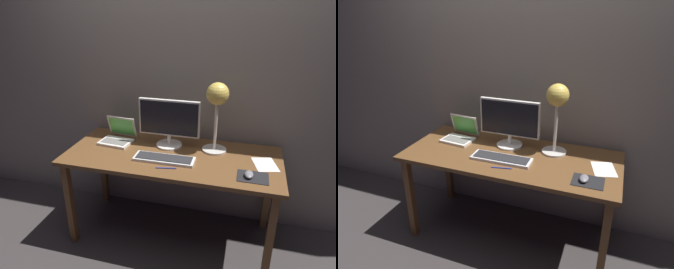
{
  "view_description": "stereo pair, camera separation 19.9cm",
  "coord_description": "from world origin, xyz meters",
  "views": [
    {
      "loc": [
        0.52,
        -2.0,
        1.77
      ],
      "look_at": [
        -0.02,
        -0.05,
        0.92
      ],
      "focal_mm": 32.81,
      "sensor_mm": 36.0,
      "label": 1
    },
    {
      "loc": [
        0.71,
        -1.94,
        1.77
      ],
      "look_at": [
        -0.02,
        -0.05,
        0.92
      ],
      "focal_mm": 32.81,
      "sensor_mm": 36.0,
      "label": 2
    }
  ],
  "objects": [
    {
      "name": "back_wall",
      "position": [
        0.0,
        0.4,
        1.3
      ],
      "size": [
        4.8,
        0.06,
        2.6
      ],
      "primitive_type": "cube",
      "color": "gray",
      "rests_on": "ground"
    },
    {
      "name": "desk_lamp",
      "position": [
        0.29,
        0.15,
        1.13
      ],
      "size": [
        0.19,
        0.19,
        0.53
      ],
      "color": "beige",
      "rests_on": "desk"
    },
    {
      "name": "pen",
      "position": [
        0.01,
        -0.22,
        0.74
      ],
      "size": [
        0.14,
        0.04,
        0.01
      ],
      "primitive_type": "cylinder",
      "rotation": [
        0.0,
        1.57,
        0.2
      ],
      "color": "#2633A5",
      "rests_on": "desk"
    },
    {
      "name": "ground_plane",
      "position": [
        0.0,
        0.0,
        0.0
      ],
      "size": [
        4.8,
        4.8,
        0.0
      ],
      "primitive_type": "plane",
      "color": "#383333",
      "rests_on": "ground"
    },
    {
      "name": "mousepad",
      "position": [
        0.59,
        -0.18,
        0.74
      ],
      "size": [
        0.2,
        0.16,
        0.0
      ],
      "primitive_type": "cube",
      "color": "black",
      "rests_on": "desk"
    },
    {
      "name": "laptop",
      "position": [
        -0.49,
        0.13,
        0.8
      ],
      "size": [
        0.27,
        0.26,
        0.19
      ],
      "color": "silver",
      "rests_on": "desk"
    },
    {
      "name": "mouse",
      "position": [
        0.56,
        -0.19,
        0.76
      ],
      "size": [
        0.06,
        0.1,
        0.03
      ],
      "primitive_type": "ellipsoid",
      "color": "slate",
      "rests_on": "mousepad"
    },
    {
      "name": "monitor",
      "position": [
        -0.06,
        0.14,
        0.95
      ],
      "size": [
        0.48,
        0.21,
        0.38
      ],
      "color": "silver",
      "rests_on": "desk"
    },
    {
      "name": "keyboard_main",
      "position": [
        -0.03,
        -0.11,
        0.75
      ],
      "size": [
        0.44,
        0.14,
        0.03
      ],
      "color": "silver",
      "rests_on": "desk"
    },
    {
      "name": "paper_sheet_near_mouse",
      "position": [
        0.67,
        0.02,
        0.74
      ],
      "size": [
        0.2,
        0.24,
        0.0
      ],
      "primitive_type": "cube",
      "rotation": [
        0.0,
        0.0,
        0.26
      ],
      "color": "white",
      "rests_on": "desk"
    },
    {
      "name": "desk",
      "position": [
        0.0,
        0.0,
        0.66
      ],
      "size": [
        1.6,
        0.7,
        0.74
      ],
      "color": "brown",
      "rests_on": "ground"
    }
  ]
}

